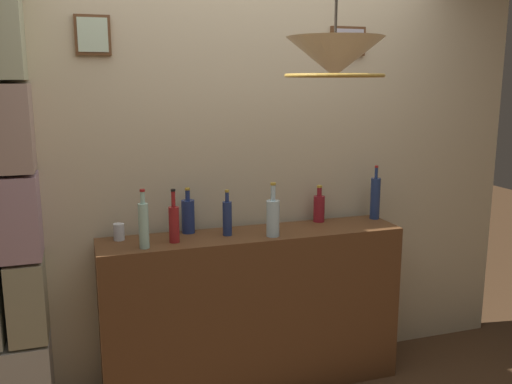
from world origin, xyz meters
The scene contains 11 objects.
panelled_rear_partition centered at (0.00, 1.10, 1.46)m, with size 3.70×0.15×2.76m.
bar_shelf_unit centered at (0.00, 0.84, 0.48)m, with size 1.75×0.35×0.95m, color brown.
liquor_bottle_whiskey centered at (-0.63, 0.75, 1.08)m, with size 0.05×0.05×0.31m.
liquor_bottle_brandy centered at (-0.46, 0.81, 1.06)m, with size 0.06×0.06×0.29m.
liquor_bottle_scotch centered at (0.09, 0.75, 1.07)m, with size 0.07×0.07×0.30m.
liquor_bottle_gin centered at (-0.15, 0.85, 1.06)m, with size 0.05×0.05×0.26m.
liquor_bottle_port centered at (-0.35, 0.97, 1.06)m, with size 0.08×0.08×0.26m.
liquor_bottle_vermouth centered at (0.83, 0.93, 1.09)m, with size 0.06×0.06×0.34m.
liquor_bottle_bourbon centered at (0.47, 0.97, 1.04)m, with size 0.07×0.07×0.23m.
glass_tumbler_rocks centered at (-0.74, 0.94, 1.00)m, with size 0.06×0.06×0.09m.
pendant_lamp centered at (0.15, 0.15, 1.90)m, with size 0.43×0.43×0.52m.
Camera 1 is at (-0.92, -2.04, 1.81)m, focal length 38.54 mm.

